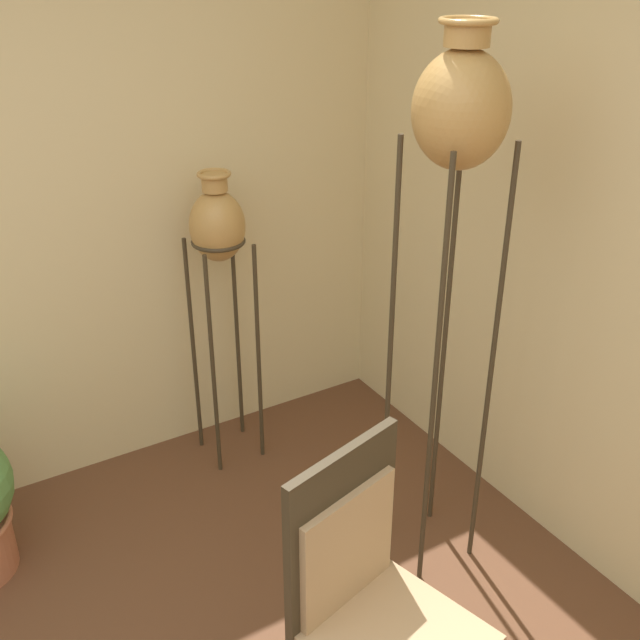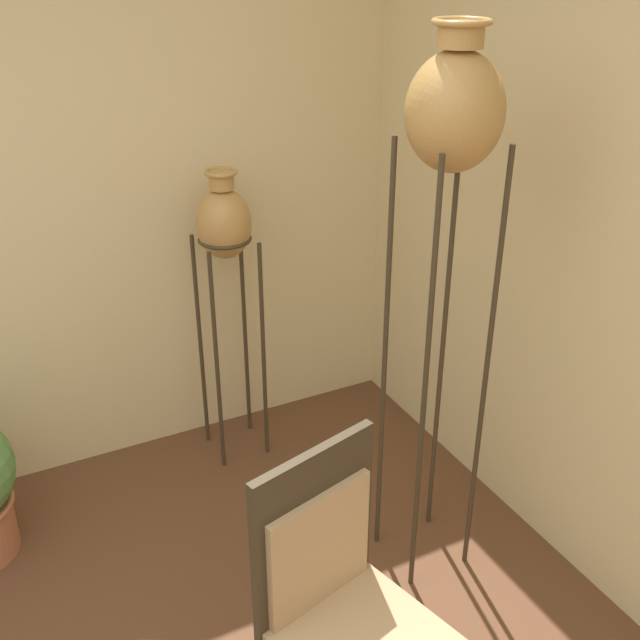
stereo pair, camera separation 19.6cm
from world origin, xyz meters
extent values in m
cylinder|color=#382D1E|center=(1.45, 0.68, 0.88)|extent=(0.02, 0.02, 1.75)
cylinder|color=#382D1E|center=(1.72, 0.68, 0.88)|extent=(0.02, 0.02, 1.75)
cylinder|color=#382D1E|center=(1.45, 0.95, 0.88)|extent=(0.02, 0.02, 1.75)
cylinder|color=#382D1E|center=(1.72, 0.95, 0.88)|extent=(0.02, 0.02, 1.75)
torus|color=#382D1E|center=(1.59, 0.82, 1.75)|extent=(0.27, 0.27, 0.02)
ellipsoid|color=#B28447|center=(1.59, 0.82, 1.84)|extent=(0.32, 0.32, 0.38)
cylinder|color=#B28447|center=(1.59, 0.82, 2.07)|extent=(0.14, 0.14, 0.08)
torus|color=#B28447|center=(1.59, 0.82, 2.10)|extent=(0.19, 0.19, 0.02)
cylinder|color=#382D1E|center=(1.05, 1.75, 0.57)|extent=(0.02, 0.02, 1.13)
cylinder|color=#382D1E|center=(1.28, 1.75, 0.57)|extent=(0.02, 0.02, 1.13)
cylinder|color=#382D1E|center=(1.05, 1.98, 0.57)|extent=(0.02, 0.02, 1.13)
cylinder|color=#382D1E|center=(1.28, 1.98, 0.57)|extent=(0.02, 0.02, 1.13)
torus|color=#382D1E|center=(1.16, 1.86, 1.13)|extent=(0.24, 0.24, 0.02)
ellipsoid|color=#B28447|center=(1.16, 1.86, 1.20)|extent=(0.25, 0.25, 0.32)
cylinder|color=#B28447|center=(1.16, 1.86, 1.40)|extent=(0.11, 0.11, 0.07)
torus|color=#B28447|center=(1.16, 1.86, 1.44)|extent=(0.15, 0.15, 0.02)
cylinder|color=#382D1E|center=(1.04, 0.37, 0.25)|extent=(0.02, 0.02, 0.49)
cube|color=tan|center=(0.90, 0.12, 0.54)|extent=(0.52, 0.53, 0.04)
cube|color=#382D1E|center=(0.84, 0.34, 0.81)|extent=(0.43, 0.14, 0.57)
cube|color=tan|center=(0.85, 0.31, 0.75)|extent=(0.36, 0.12, 0.40)
camera|label=1|loc=(-0.05, -1.04, 2.32)|focal=42.00mm
camera|label=2|loc=(0.12, -1.13, 2.32)|focal=42.00mm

